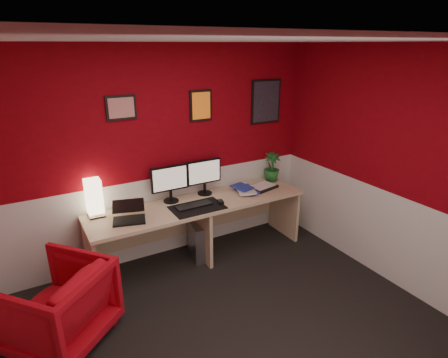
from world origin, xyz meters
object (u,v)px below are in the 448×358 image
laptop (128,212)px  zen_tray (263,187)px  pc_tower (199,239)px  potted_plant (272,167)px  monitor_left (170,178)px  monitor_right (204,172)px  desk (200,230)px  armchair (56,305)px  shoji_lamp (94,199)px

laptop → zen_tray: laptop is taller
pc_tower → potted_plant: bearing=17.9°
monitor_left → potted_plant: size_ratio=1.49×
potted_plant → pc_tower: (-1.17, -0.14, -0.70)m
laptop → monitor_right: bearing=31.6°
monitor_right → desk: bearing=-130.0°
desk → zen_tray: bearing=1.1°
desk → zen_tray: zen_tray is taller
monitor_left → monitor_right: 0.45m
monitor_left → potted_plant: 1.45m
laptop → armchair: 1.09m
monitor_left → shoji_lamp: bearing=178.2°
desk → potted_plant: size_ratio=6.69×
monitor_left → monitor_right: same height
monitor_right → potted_plant: monitor_right is taller
desk → pc_tower: desk is taller
desk → shoji_lamp: size_ratio=6.50×
shoji_lamp → pc_tower: 1.35m
monitor_right → shoji_lamp: bearing=179.6°
armchair → laptop: bearing=172.3°
laptop → potted_plant: bearing=23.4°
laptop → zen_tray: size_ratio=0.94×
desk → pc_tower: size_ratio=5.78×
desk → zen_tray: size_ratio=7.43×
zen_tray → armchair: size_ratio=0.43×
desk → monitor_left: monitor_left is taller
shoji_lamp → potted_plant: shoji_lamp is taller
shoji_lamp → armchair: bearing=-123.2°
armchair → monitor_right: bearing=163.0°
zen_tray → potted_plant: potted_plant is taller
monitor_right → zen_tray: monitor_right is taller
monitor_left → pc_tower: bearing=-28.7°
pc_tower → armchair: 1.81m
zen_tray → armchair: (-2.59, -0.63, -0.38)m
monitor_left → zen_tray: 1.23m
monitor_left → armchair: monitor_left is taller
desk → potted_plant: bearing=9.1°
zen_tray → armchair: bearing=-166.3°
laptop → zen_tray: bearing=18.9°
zen_tray → armchair: zen_tray is taller
laptop → monitor_right: size_ratio=0.57×
zen_tray → potted_plant: bearing=33.0°
desk → monitor_left: size_ratio=4.48×
armchair → potted_plant: bearing=154.6°
laptop → potted_plant: (2.03, 0.26, 0.08)m
laptop → monitor_left: (0.58, 0.27, 0.18)m
shoji_lamp → laptop: size_ratio=1.21×
shoji_lamp → laptop: shoji_lamp is taller
shoji_lamp → zen_tray: shoji_lamp is taller
shoji_lamp → armchair: shoji_lamp is taller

